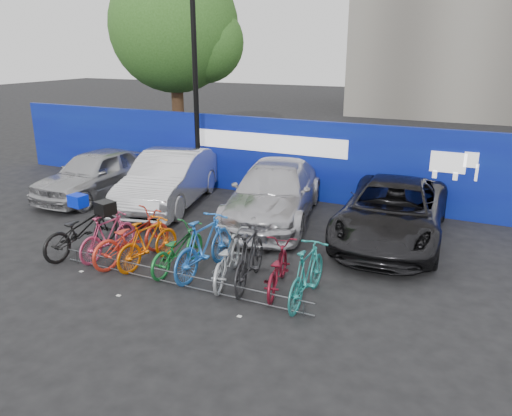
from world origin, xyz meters
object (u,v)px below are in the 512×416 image
Objects in this scene: bike_rack at (178,279)px; car_3 at (393,211)px; bike_2 at (132,237)px; bike_3 at (148,242)px; bike_4 at (177,249)px; lamppost at (196,87)px; bike_1 at (108,235)px; tree at (180,30)px; bike_9 at (307,274)px; car_0 at (96,173)px; bike_6 at (227,257)px; bike_0 at (81,230)px; bike_8 at (277,268)px; bike_5 at (205,246)px; bike_7 at (250,257)px; car_2 at (274,192)px.

bike_rack is 1.10× the size of car_3.
bike_3 is at bearing -172.82° from bike_2.
bike_4 is at bearing 123.38° from bike_rack.
bike_1 is at bearing -79.51° from lamppost.
car_3 is 6.08m from bike_2.
bike_1 is at bearing 9.79° from bike_3.
tree is 14.43m from bike_9.
car_0 is 7.32m from bike_6.
car_0 is at bearing -143.19° from lamppost.
bike_0 reaches higher than bike_6.
bike_8 is (7.51, -3.39, -0.28)m from car_0.
bike_2 is at bearing -170.09° from bike_0.
bike_5 is at bearing -54.98° from tree.
bike_0 is at bearing -151.47° from car_3.
bike_8 is at bearing -177.13° from bike_5.
bike_rack is at bearing 169.36° from bike_1.
car_0 is at bearing -36.12° from bike_7.
car_0 is at bearing -30.95° from bike_4.
car_3 is 3.90m from bike_8.
bike_9 reaches higher than bike_8.
bike_8 is (1.06, 0.06, -0.04)m from bike_6.
car_0 is 6.80m from bike_5.
bike_6 is at bearing -168.38° from bike_3.
bike_rack is 3.35× the size of bike_1.
tree reaches higher than car_3.
bike_6 reaches higher than bike_rack.
bike_3 is at bearing -69.03° from lamppost.
bike_0 is 1.14× the size of bike_9.
bike_5 is 1.04m from bike_7.
car_3 is 2.86× the size of bike_4.
bike_3 is 0.84× the size of bike_5.
car_3 reaches higher than bike_8.
bike_3 is at bearing 10.29° from bike_5.
lamppost is 7.79m from bike_8.
car_2 is 2.49× the size of bike_2.
lamppost is 3.56× the size of bike_8.
car_0 reaches higher than bike_1.
lamppost is (3.57, -4.66, -1.80)m from tree.
bike_8 is (1.61, -0.02, -0.16)m from bike_5.
bike_2 is 1.00× the size of bike_5.
car_0 is 7.74m from bike_7.
tree is at bearing -66.76° from bike_6.
car_0 reaches higher than car_3.
bike_6 is 1.03× the size of bike_9.
bike_7 reaches higher than bike_4.
bike_7 is at bearing -25.44° from car_0.
bike_4 reaches higher than bike_8.
bike_5 reaches higher than bike_3.
bike_6 reaches higher than bike_8.
bike_5 is at bearing -12.32° from bike_7.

